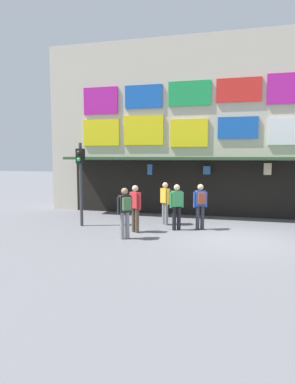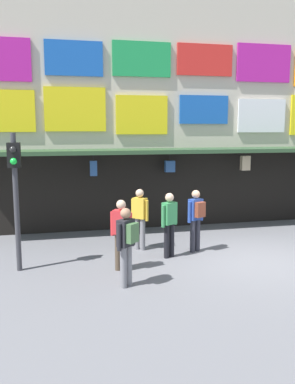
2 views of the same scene
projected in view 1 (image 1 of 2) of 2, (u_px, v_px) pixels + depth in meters
The scene contains 8 objects.
ground_plane at pixel (235, 238), 11.01m from camera, with size 80.00×80.00×0.00m, color slate.
shopfront at pixel (238, 128), 14.98m from camera, with size 18.00×2.60×8.00m.
traffic_light_near at pixel (81, 171), 12.74m from camera, with size 0.29×0.33×3.20m.
pedestrian_in_white at pixel (135, 206), 11.77m from camera, with size 0.47×0.37×1.68m.
pedestrian_in_red at pixel (177, 204), 12.12m from camera, with size 0.47×0.37×1.68m.
pedestrian_in_green at pixel (125, 209), 10.82m from camera, with size 0.47×0.47×1.68m.
pedestrian_in_black at pixel (200, 203), 12.20m from camera, with size 0.49×0.45×1.68m.
pedestrian_in_blue at pixel (166, 200), 13.08m from camera, with size 0.47×0.47×1.68m.
Camera 1 is at (-0.10, -11.17, 2.72)m, focal length 31.23 mm.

